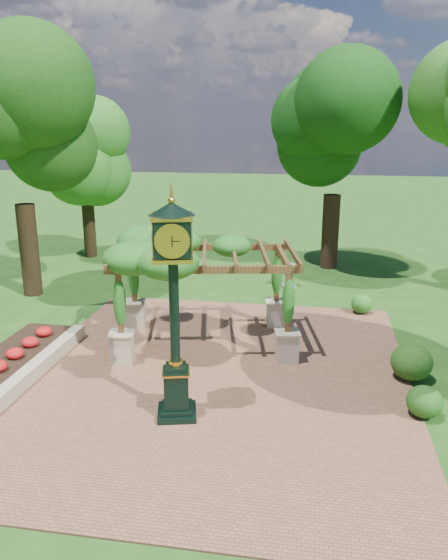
# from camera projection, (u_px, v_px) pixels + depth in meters

# --- Properties ---
(ground) EXTENTS (120.00, 120.00, 0.00)m
(ground) POSITION_uv_depth(u_px,v_px,m) (207.00, 395.00, 13.28)
(ground) COLOR #1E4714
(ground) RESTS_ON ground
(brick_plaza) EXTENTS (10.00, 12.00, 0.04)m
(brick_plaza) POSITION_uv_depth(u_px,v_px,m) (214.00, 376.00, 14.23)
(brick_plaza) COLOR brown
(brick_plaza) RESTS_ON ground
(border_wall) EXTENTS (0.35, 5.00, 0.40)m
(border_wall) POSITION_uv_depth(u_px,v_px,m) (40.00, 365.00, 14.44)
(border_wall) COLOR #C6B793
(border_wall) RESTS_ON ground
(flower_bed) EXTENTS (1.50, 5.00, 0.36)m
(flower_bed) POSITION_uv_depth(u_px,v_px,m) (9.00, 363.00, 14.59)
(flower_bed) COLOR red
(flower_bed) RESTS_ON ground
(pedestal_clock) EXTENTS (1.17, 1.17, 4.90)m
(pedestal_clock) POSITION_uv_depth(u_px,v_px,m) (174.00, 293.00, 11.48)
(pedestal_clock) COLOR black
(pedestal_clock) RESTS_ON brick_plaza
(pergola) EXTENTS (5.77, 4.21, 3.31)m
(pergola) POSITION_uv_depth(u_px,v_px,m) (205.00, 255.00, 15.64)
(pergola) COLOR #BAAC8A
(pergola) RESTS_ON brick_plaza
(sundial) EXTENTS (0.70, 0.70, 0.96)m
(sundial) POSITION_uv_depth(u_px,v_px,m) (289.00, 277.00, 21.89)
(sundial) COLOR gray
(sundial) RESTS_ON ground
(shrub_front) EXTENTS (0.88, 0.88, 0.72)m
(shrub_front) POSITION_uv_depth(u_px,v_px,m) (424.00, 402.00, 12.14)
(shrub_front) COLOR #204F16
(shrub_front) RESTS_ON brick_plaza
(shrub_mid) EXTENTS (1.18, 1.18, 0.95)m
(shrub_mid) POSITION_uv_depth(u_px,v_px,m) (412.00, 362.00, 13.89)
(shrub_mid) COLOR #224B15
(shrub_mid) RESTS_ON brick_plaza
(shrub_back) EXTENTS (0.78, 0.78, 0.66)m
(shrub_back) POSITION_uv_depth(u_px,v_px,m) (362.00, 304.00, 18.80)
(shrub_back) COLOR #24661D
(shrub_back) RESTS_ON brick_plaza
(tree_west_near) EXTENTS (4.14, 4.14, 9.01)m
(tree_west_near) POSITION_uv_depth(u_px,v_px,m) (17.00, 129.00, 19.38)
(tree_west_near) COLOR black
(tree_west_near) RESTS_ON ground
(tree_west_far) EXTENTS (3.04, 3.04, 7.21)m
(tree_west_far) POSITION_uv_depth(u_px,v_px,m) (84.00, 155.00, 25.70)
(tree_west_far) COLOR black
(tree_west_far) RESTS_ON ground
(tree_north) EXTENTS (4.60, 4.60, 8.58)m
(tree_north) POSITION_uv_depth(u_px,v_px,m) (336.00, 135.00, 23.38)
(tree_north) COLOR #341F15
(tree_north) RESTS_ON ground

